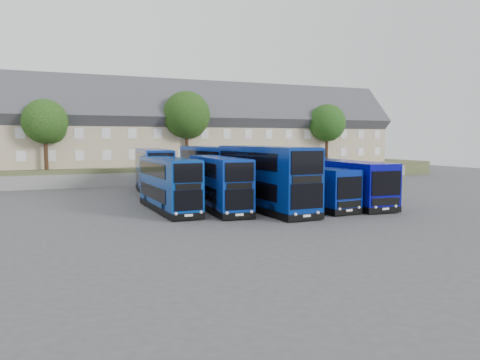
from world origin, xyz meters
name	(u,v)px	position (x,y,z in m)	size (l,w,h in m)	color
ground	(264,214)	(0.00, 0.00, 0.00)	(120.00, 120.00, 0.00)	#434348
retaining_wall	(175,178)	(0.00, 24.00, 0.75)	(70.00, 0.40, 1.50)	slate
earth_bank	(155,171)	(0.00, 34.00, 1.00)	(80.00, 20.00, 2.00)	#3F4A2A
terrace_row	(184,130)	(3.00, 30.00, 6.60)	(60.00, 10.40, 11.20)	tan
dd_front_left	(168,185)	(-5.95, 3.96, 1.92)	(2.35, 9.89, 3.92)	navy
dd_front_mid	(218,184)	(-2.38, 2.91, 1.94)	(3.09, 10.13, 3.96)	#082A95
dd_front_right	(265,179)	(0.93, 1.79, 2.34)	(2.96, 12.00, 4.75)	navy
dd_rear_left	(154,173)	(-4.64, 14.64, 2.13)	(3.60, 11.10, 4.34)	navy
dd_rear_right	(213,170)	(1.14, 13.79, 2.24)	(3.54, 11.64, 4.56)	navy
coach_east_a	(302,186)	(4.66, 2.47, 1.56)	(3.10, 11.75, 3.18)	navy
coach_east_b	(338,182)	(8.23, 2.74, 1.75)	(3.64, 13.23, 3.58)	#07088A
tree_west	(46,123)	(-13.85, 25.10, 7.05)	(4.80, 4.80, 7.65)	#382314
tree_mid	(187,117)	(2.15, 25.60, 8.07)	(5.76, 5.76, 9.18)	#382314
tree_east	(328,124)	(22.15, 25.10, 7.39)	(5.12, 5.12, 8.16)	#382314
tree_far	(335,124)	(28.15, 32.10, 7.73)	(5.44, 5.44, 8.67)	#382314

